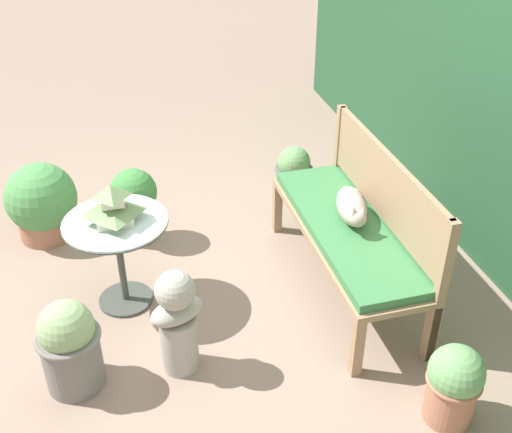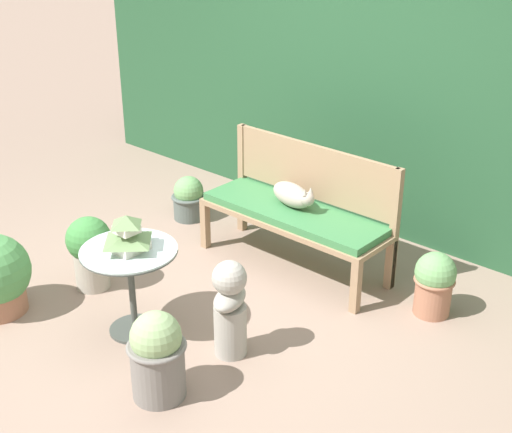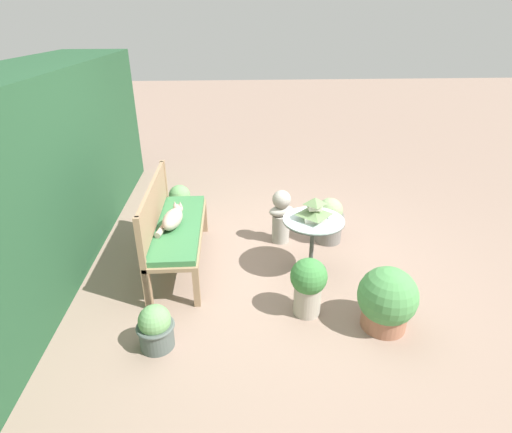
{
  "view_description": "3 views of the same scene",
  "coord_description": "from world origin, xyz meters",
  "px_view_note": "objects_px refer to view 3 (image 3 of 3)",
  "views": [
    {
      "loc": [
        3.17,
        -0.54,
        2.73
      ],
      "look_at": [
        0.04,
        0.33,
        0.61
      ],
      "focal_mm": 45.0,
      "sensor_mm": 36.0,
      "label": 1
    },
    {
      "loc": [
        3.18,
        -2.98,
        2.75
      ],
      "look_at": [
        0.14,
        0.43,
        0.61
      ],
      "focal_mm": 50.0,
      "sensor_mm": 36.0,
      "label": 2
    },
    {
      "loc": [
        -3.7,
        0.32,
        2.45
      ],
      "look_at": [
        0.07,
        0.08,
        0.57
      ],
      "focal_mm": 28.0,
      "sensor_mm": 36.0,
      "label": 3
    }
  ],
  "objects_px": {
    "garden_bust": "(281,215)",
    "potted_plant_table_near": "(387,300)",
    "garden_bench": "(179,230)",
    "potted_plant_patio_mid": "(308,284)",
    "potted_plant_table_far": "(329,220)",
    "potted_plant_bench_right": "(156,328)",
    "cat": "(173,219)",
    "potted_plant_bench_left": "(180,201)",
    "patio_table": "(313,231)",
    "pagoda_birdhouse": "(314,210)"
  },
  "relations": [
    {
      "from": "potted_plant_bench_left",
      "to": "potted_plant_bench_right",
      "type": "bearing_deg",
      "value": -178.81
    },
    {
      "from": "garden_bust",
      "to": "potted_plant_bench_left",
      "type": "distance_m",
      "value": 1.48
    },
    {
      "from": "garden_bench",
      "to": "potted_plant_patio_mid",
      "type": "xyz_separation_m",
      "value": [
        -0.92,
        -1.24,
        -0.11
      ]
    },
    {
      "from": "pagoda_birdhouse",
      "to": "potted_plant_patio_mid",
      "type": "bearing_deg",
      "value": 166.56
    },
    {
      "from": "garden_bust",
      "to": "potted_plant_bench_right",
      "type": "distance_m",
      "value": 2.09
    },
    {
      "from": "cat",
      "to": "pagoda_birdhouse",
      "type": "height_order",
      "value": "pagoda_birdhouse"
    },
    {
      "from": "potted_plant_bench_left",
      "to": "potted_plant_table_far",
      "type": "xyz_separation_m",
      "value": [
        -0.76,
        -1.86,
        0.04
      ]
    },
    {
      "from": "potted_plant_table_far",
      "to": "potted_plant_bench_left",
      "type": "bearing_deg",
      "value": 67.82
    },
    {
      "from": "garden_bust",
      "to": "potted_plant_bench_left",
      "type": "xyz_separation_m",
      "value": [
        0.73,
        1.28,
        -0.1
      ]
    },
    {
      "from": "potted_plant_bench_left",
      "to": "potted_plant_table_far",
      "type": "relative_size",
      "value": 0.84
    },
    {
      "from": "cat",
      "to": "patio_table",
      "type": "relative_size",
      "value": 0.77
    },
    {
      "from": "potted_plant_table_near",
      "to": "garden_bust",
      "type": "bearing_deg",
      "value": 24.89
    },
    {
      "from": "potted_plant_patio_mid",
      "to": "potted_plant_table_far",
      "type": "xyz_separation_m",
      "value": [
        1.31,
        -0.5,
        -0.04
      ]
    },
    {
      "from": "potted_plant_bench_left",
      "to": "potted_plant_table_far",
      "type": "height_order",
      "value": "potted_plant_table_far"
    },
    {
      "from": "potted_plant_patio_mid",
      "to": "potted_plant_table_near",
      "type": "xyz_separation_m",
      "value": [
        -0.22,
        -0.64,
        -0.04
      ]
    },
    {
      "from": "patio_table",
      "to": "pagoda_birdhouse",
      "type": "relative_size",
      "value": 2.2
    },
    {
      "from": "potted_plant_table_far",
      "to": "potted_plant_patio_mid",
      "type": "bearing_deg",
      "value": 159.23
    },
    {
      "from": "potted_plant_table_near",
      "to": "potted_plant_bench_right",
      "type": "relative_size",
      "value": 1.45
    },
    {
      "from": "patio_table",
      "to": "cat",
      "type": "bearing_deg",
      "value": 82.91
    },
    {
      "from": "garden_bench",
      "to": "cat",
      "type": "xyz_separation_m",
      "value": [
        -0.05,
        0.05,
        0.16
      ]
    },
    {
      "from": "potted_plant_bench_left",
      "to": "cat",
      "type": "bearing_deg",
      "value": -176.38
    },
    {
      "from": "patio_table",
      "to": "potted_plant_table_far",
      "type": "bearing_deg",
      "value": -27.99
    },
    {
      "from": "patio_table",
      "to": "potted_plant_bench_left",
      "type": "distance_m",
      "value": 2.08
    },
    {
      "from": "potted_plant_table_far",
      "to": "potted_plant_table_near",
      "type": "distance_m",
      "value": 1.54
    },
    {
      "from": "garden_bench",
      "to": "potted_plant_table_far",
      "type": "height_order",
      "value": "potted_plant_table_far"
    },
    {
      "from": "garden_bench",
      "to": "pagoda_birdhouse",
      "type": "xyz_separation_m",
      "value": [
        -0.23,
        -1.4,
        0.3
      ]
    },
    {
      "from": "potted_plant_bench_left",
      "to": "potted_plant_bench_right",
      "type": "distance_m",
      "value": 2.42
    },
    {
      "from": "cat",
      "to": "potted_plant_bench_left",
      "type": "xyz_separation_m",
      "value": [
        1.21,
        0.08,
        -0.34
      ]
    },
    {
      "from": "potted_plant_bench_left",
      "to": "potted_plant_table_far",
      "type": "distance_m",
      "value": 2.01
    },
    {
      "from": "garden_bench",
      "to": "potted_plant_bench_left",
      "type": "bearing_deg",
      "value": 6.12
    },
    {
      "from": "garden_bench",
      "to": "potted_plant_patio_mid",
      "type": "bearing_deg",
      "value": -126.41
    },
    {
      "from": "patio_table",
      "to": "potted_plant_table_far",
      "type": "height_order",
      "value": "patio_table"
    },
    {
      "from": "pagoda_birdhouse",
      "to": "potted_plant_bench_left",
      "type": "bearing_deg",
      "value": 47.72
    },
    {
      "from": "garden_bench",
      "to": "patio_table",
      "type": "bearing_deg",
      "value": -99.36
    },
    {
      "from": "potted_plant_bench_left",
      "to": "potted_plant_table_near",
      "type": "relative_size",
      "value": 0.81
    },
    {
      "from": "cat",
      "to": "potted_plant_bench_left",
      "type": "bearing_deg",
      "value": 15.26
    },
    {
      "from": "garden_bust",
      "to": "potted_plant_table_far",
      "type": "distance_m",
      "value": 0.59
    },
    {
      "from": "pagoda_birdhouse",
      "to": "potted_plant_table_near",
      "type": "relative_size",
      "value": 0.5
    },
    {
      "from": "pagoda_birdhouse",
      "to": "potted_plant_patio_mid",
      "type": "relative_size",
      "value": 0.51
    },
    {
      "from": "patio_table",
      "to": "pagoda_birdhouse",
      "type": "bearing_deg",
      "value": 180.0
    },
    {
      "from": "patio_table",
      "to": "potted_plant_table_far",
      "type": "relative_size",
      "value": 1.13
    },
    {
      "from": "potted_plant_patio_mid",
      "to": "potted_plant_table_far",
      "type": "distance_m",
      "value": 1.41
    },
    {
      "from": "pagoda_birdhouse",
      "to": "potted_plant_bench_right",
      "type": "height_order",
      "value": "pagoda_birdhouse"
    },
    {
      "from": "garden_bust",
      "to": "potted_plant_table_near",
      "type": "distance_m",
      "value": 1.73
    },
    {
      "from": "garden_bust",
      "to": "potted_plant_patio_mid",
      "type": "height_order",
      "value": "garden_bust"
    },
    {
      "from": "potted_plant_table_near",
      "to": "potted_plant_bench_right",
      "type": "xyz_separation_m",
      "value": [
        -0.12,
        1.96,
        -0.09
      ]
    },
    {
      "from": "garden_bust",
      "to": "potted_plant_table_near",
      "type": "bearing_deg",
      "value": -85.38
    },
    {
      "from": "garden_bust",
      "to": "potted_plant_table_far",
      "type": "relative_size",
      "value": 1.19
    },
    {
      "from": "pagoda_birdhouse",
      "to": "garden_bust",
      "type": "xyz_separation_m",
      "value": [
        0.66,
        0.25,
        -0.38
      ]
    },
    {
      "from": "garden_bench",
      "to": "potted_plant_bench_right",
      "type": "xyz_separation_m",
      "value": [
        -1.26,
        0.07,
        -0.23
      ]
    }
  ]
}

